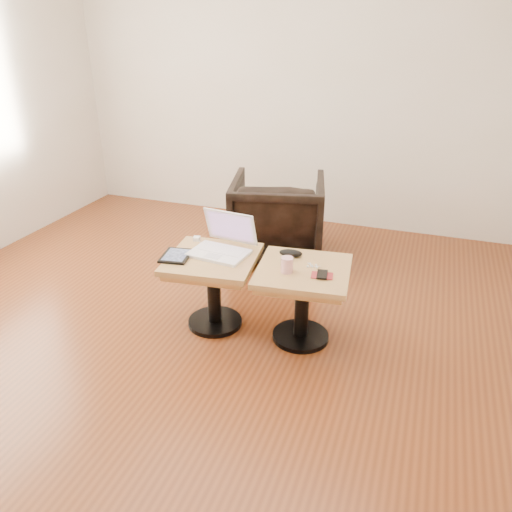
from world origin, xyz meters
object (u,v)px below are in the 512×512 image
(side_table_right, at_px, (303,287))
(striped_cup, at_px, (287,265))
(armchair, at_px, (278,217))
(laptop, at_px, (223,244))
(side_table_left, at_px, (213,274))

(side_table_right, relative_size, striped_cup, 6.44)
(armchair, bearing_deg, laptop, 74.88)
(striped_cup, relative_size, armchair, 0.12)
(armchair, bearing_deg, side_table_right, 100.98)
(side_table_right, distance_m, armchair, 1.26)
(laptop, bearing_deg, side_table_right, 0.40)
(side_table_left, xyz_separation_m, armchair, (0.07, 1.17, -0.03))
(laptop, relative_size, striped_cup, 4.17)
(striped_cup, distance_m, armchair, 1.31)
(side_table_left, height_order, side_table_right, same)
(side_table_left, relative_size, striped_cup, 6.49)
(striped_cup, bearing_deg, laptop, 163.64)
(side_table_left, bearing_deg, side_table_right, -3.51)
(side_table_left, relative_size, armchair, 0.80)
(side_table_left, relative_size, side_table_right, 1.01)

